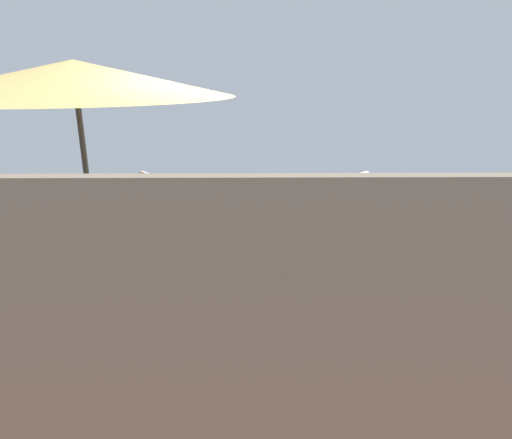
{
  "coord_description": "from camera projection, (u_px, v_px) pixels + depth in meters",
  "views": [
    {
      "loc": [
        0.05,
        4.91,
        2.22
      ],
      "look_at": [
        0.0,
        0.0,
        0.58
      ],
      "focal_mm": 31.08,
      "sensor_mm": 36.0,
      "label": 1
    }
  ],
  "objects": [
    {
      "name": "ground_plane",
      "position": [
        256.0,
        266.0,
        5.36
      ],
      "size": [
        10.0,
        10.0,
        0.02
      ],
      "primitive_type": "cube",
      "color": "#9E4C38"
    },
    {
      "name": "back_fence",
      "position": [
        263.0,
        369.0,
        2.05
      ],
      "size": [
        9.5,
        0.08,
        1.83
      ],
      "primitive_type": "cube",
      "color": "#7F705B",
      "rests_on": "ground_plane"
    },
    {
      "name": "hedge_row",
      "position": [
        260.0,
        316.0,
        2.91
      ],
      "size": [
        6.3,
        0.71,
        1.39
      ],
      "primitive_type": "cube",
      "color": "#2D6633",
      "rests_on": "ground_plane"
    },
    {
      "name": "dining_table",
      "position": [
        256.0,
        211.0,
        5.14
      ],
      "size": [
        1.96,
        1.2,
        0.73
      ],
      "color": "silver",
      "rests_on": "ground_plane"
    },
    {
      "name": "patio_umbrella",
      "position": [
        75.0,
        79.0,
        4.45
      ],
      "size": [
        3.24,
        3.24,
        2.34
      ],
      "color": "#4C4C4C",
      "rests_on": "ground_plane"
    },
    {
      "name": "chair_south",
      "position": [
        252.0,
        204.0,
        5.87
      ],
      "size": [
        0.46,
        0.46,
        0.98
      ],
      "rotation": [
        0.0,
        0.0,
        0.01
      ],
      "color": "beige",
      "rests_on": "ground_plane"
    },
    {
      "name": "chair_north",
      "position": [
        258.0,
        246.0,
        4.47
      ],
      "size": [
        0.46,
        0.46,
        0.98
      ],
      "rotation": [
        0.0,
        0.0,
        3.15
      ],
      "color": "beige",
      "rests_on": "ground_plane"
    },
    {
      "name": "chair_northwest",
      "position": [
        378.0,
        248.0,
        4.42
      ],
      "size": [
        0.58,
        0.58,
        0.98
      ],
      "rotation": [
        0.0,
        0.0,
        2.48
      ],
      "color": "beige",
      "rests_on": "ground_plane"
    },
    {
      "name": "chair_west",
      "position": [
        361.0,
        223.0,
        5.14
      ],
      "size": [
        0.47,
        0.46,
        0.98
      ],
      "rotation": [
        0.0,
        0.0,
        1.51
      ],
      "color": "beige",
      "rests_on": "ground_plane"
    },
    {
      "name": "chair_east",
      "position": [
        150.0,
        221.0,
        5.2
      ],
      "size": [
        0.48,
        0.47,
        0.98
      ],
      "rotation": [
        0.0,
        0.0,
        4.62
      ],
      "color": "beige",
      "rests_on": "ground_plane"
    },
    {
      "name": "chair_southeast",
      "position": [
        161.0,
        203.0,
        5.92
      ],
      "size": [
        0.59,
        0.58,
        0.98
      ],
      "rotation": [
        0.0,
        0.0,
        5.41
      ],
      "color": "beige",
      "rests_on": "ground_plane"
    },
    {
      "name": "chair_southwest",
      "position": [
        347.0,
        204.0,
        5.91
      ],
      "size": [
        0.59,
        0.59,
        0.98
      ],
      "rotation": [
        0.0,
        0.0,
        0.83
      ],
      "color": "beige",
      "rests_on": "ground_plane"
    },
    {
      "name": "chair_northeast",
      "position": [
        133.0,
        247.0,
        4.43
      ],
      "size": [
        0.59,
        0.59,
        0.98
      ],
      "rotation": [
        0.0,
        0.0,
        3.97
      ],
      "color": "beige",
      "rests_on": "ground_plane"
    },
    {
      "name": "laptop",
      "position": [
        259.0,
        205.0,
        5.06
      ],
      "size": [
        0.4,
        0.36,
        0.21
      ],
      "rotation": [
        0.0,
        0.0,
        -0.47
      ],
      "color": "#B7B7BC",
      "rests_on": "dining_table"
    },
    {
      "name": "cup",
      "position": [
        301.0,
        202.0,
        5.18
      ],
      "size": [
        0.06,
        0.06,
        0.1
      ],
      "primitive_type": "cylinder",
      "color": "#286B33",
      "rests_on": "dining_table"
    }
  ]
}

